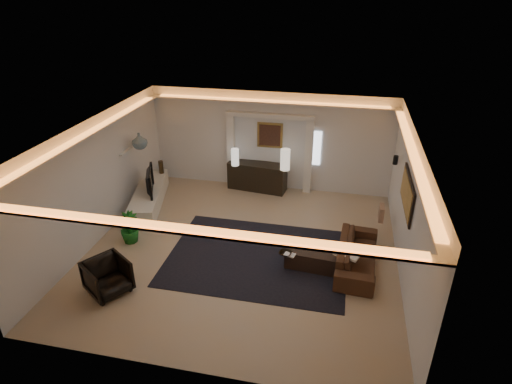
% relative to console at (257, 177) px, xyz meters
% --- Properties ---
extents(floor, '(7.00, 7.00, 0.00)m').
position_rel_console_xyz_m(floor, '(0.33, -3.25, -0.40)').
color(floor, tan).
rests_on(floor, ground).
extents(ceiling, '(7.00, 7.00, 0.00)m').
position_rel_console_xyz_m(ceiling, '(0.33, -3.25, 2.50)').
color(ceiling, white).
rests_on(ceiling, ground).
extents(wall_back, '(7.00, 0.00, 7.00)m').
position_rel_console_xyz_m(wall_back, '(0.33, 0.25, 1.05)').
color(wall_back, silver).
rests_on(wall_back, ground).
extents(wall_front, '(7.00, 0.00, 7.00)m').
position_rel_console_xyz_m(wall_front, '(0.33, -6.75, 1.05)').
color(wall_front, silver).
rests_on(wall_front, ground).
extents(wall_left, '(0.00, 7.00, 7.00)m').
position_rel_console_xyz_m(wall_left, '(-3.17, -3.25, 1.05)').
color(wall_left, silver).
rests_on(wall_left, ground).
extents(wall_right, '(0.00, 7.00, 7.00)m').
position_rel_console_xyz_m(wall_right, '(3.83, -3.25, 1.05)').
color(wall_right, silver).
rests_on(wall_right, ground).
extents(cove_soffit, '(7.00, 7.00, 0.04)m').
position_rel_console_xyz_m(cove_soffit, '(0.33, -3.25, 2.22)').
color(cove_soffit, silver).
rests_on(cove_soffit, ceiling).
extents(daylight_slit, '(0.25, 0.03, 1.00)m').
position_rel_console_xyz_m(daylight_slit, '(1.68, 0.23, 0.95)').
color(daylight_slit, white).
rests_on(daylight_slit, wall_back).
extents(area_rug, '(4.00, 3.00, 0.01)m').
position_rel_console_xyz_m(area_rug, '(0.73, -3.45, -0.39)').
color(area_rug, black).
rests_on(area_rug, ground).
extents(pilaster_left, '(0.22, 0.20, 2.20)m').
position_rel_console_xyz_m(pilaster_left, '(-0.82, 0.15, 0.70)').
color(pilaster_left, silver).
rests_on(pilaster_left, ground).
extents(pilaster_right, '(0.22, 0.20, 2.20)m').
position_rel_console_xyz_m(pilaster_right, '(1.48, 0.15, 0.70)').
color(pilaster_right, silver).
rests_on(pilaster_right, ground).
extents(alcove_header, '(2.52, 0.20, 0.12)m').
position_rel_console_xyz_m(alcove_header, '(0.33, 0.15, 1.85)').
color(alcove_header, silver).
rests_on(alcove_header, wall_back).
extents(painting_frame, '(0.74, 0.04, 0.74)m').
position_rel_console_xyz_m(painting_frame, '(0.33, 0.22, 1.25)').
color(painting_frame, tan).
rests_on(painting_frame, wall_back).
extents(painting_canvas, '(0.62, 0.02, 0.62)m').
position_rel_console_xyz_m(painting_canvas, '(0.33, 0.19, 1.25)').
color(painting_canvas, '#4C2D1E').
rests_on(painting_canvas, wall_back).
extents(art_panel_frame, '(0.04, 1.64, 0.74)m').
position_rel_console_xyz_m(art_panel_frame, '(3.80, -2.95, 1.30)').
color(art_panel_frame, black).
rests_on(art_panel_frame, wall_right).
extents(art_panel_gold, '(0.02, 1.50, 0.62)m').
position_rel_console_xyz_m(art_panel_gold, '(3.77, -2.95, 1.30)').
color(art_panel_gold, tan).
rests_on(art_panel_gold, wall_right).
extents(wall_sconce, '(0.12, 0.12, 0.22)m').
position_rel_console_xyz_m(wall_sconce, '(3.71, -1.05, 1.28)').
color(wall_sconce, black).
rests_on(wall_sconce, wall_right).
extents(wall_niche, '(0.10, 0.55, 0.04)m').
position_rel_console_xyz_m(wall_niche, '(-3.11, -1.85, 1.25)').
color(wall_niche, silver).
rests_on(wall_niche, wall_left).
extents(console, '(1.77, 0.74, 0.86)m').
position_rel_console_xyz_m(console, '(0.00, 0.00, 0.00)').
color(console, black).
rests_on(console, ground).
extents(lamp_left, '(0.23, 0.23, 0.50)m').
position_rel_console_xyz_m(lamp_left, '(-0.60, -0.25, 0.69)').
color(lamp_left, silver).
rests_on(lamp_left, console).
extents(lamp_right, '(0.36, 0.36, 0.61)m').
position_rel_console_xyz_m(lamp_right, '(0.86, -0.27, 0.69)').
color(lamp_right, beige).
rests_on(lamp_right, console).
extents(media_ledge, '(1.34, 2.79, 0.51)m').
position_rel_console_xyz_m(media_ledge, '(-2.75, -1.58, -0.17)').
color(media_ledge, silver).
rests_on(media_ledge, ground).
extents(tv, '(1.10, 0.56, 0.65)m').
position_rel_console_xyz_m(tv, '(-2.68, -1.75, 0.37)').
color(tv, black).
rests_on(tv, media_ledge).
extents(figurine, '(0.18, 0.18, 0.38)m').
position_rel_console_xyz_m(figurine, '(-2.82, -0.49, 0.24)').
color(figurine, '#3B2C19').
rests_on(figurine, media_ledge).
extents(ginger_jar, '(0.41, 0.41, 0.42)m').
position_rel_console_xyz_m(ginger_jar, '(-2.82, -1.59, 1.48)').
color(ginger_jar, slate).
rests_on(ginger_jar, wall_niche).
extents(plant, '(0.54, 0.54, 0.78)m').
position_rel_console_xyz_m(plant, '(-2.39, -3.45, -0.01)').
color(plant, '#155D1A').
rests_on(plant, ground).
extents(sofa, '(2.11, 0.94, 0.60)m').
position_rel_console_xyz_m(sofa, '(2.92, -3.32, -0.10)').
color(sofa, '#312014').
rests_on(sofa, ground).
extents(throw_blanket, '(0.63, 0.58, 0.06)m').
position_rel_console_xyz_m(throw_blanket, '(2.71, -3.66, 0.15)').
color(throw_blanket, white).
rests_on(throw_blanket, sofa).
extents(throw_pillow, '(0.12, 0.38, 0.38)m').
position_rel_console_xyz_m(throw_pillow, '(3.48, -1.77, 0.15)').
color(throw_pillow, '#A0795E').
rests_on(throw_pillow, sofa).
extents(coffee_table, '(1.17, 0.71, 0.42)m').
position_rel_console_xyz_m(coffee_table, '(1.97, -3.50, -0.20)').
color(coffee_table, black).
rests_on(coffee_table, ground).
extents(bowl, '(0.32, 0.32, 0.07)m').
position_rel_console_xyz_m(bowl, '(1.41, -3.80, 0.04)').
color(bowl, black).
rests_on(bowl, coffee_table).
extents(magazine, '(0.27, 0.22, 0.03)m').
position_rel_console_xyz_m(magazine, '(1.50, -3.80, 0.02)').
color(magazine, white).
rests_on(magazine, coffee_table).
extents(armchair, '(1.09, 1.08, 0.72)m').
position_rel_console_xyz_m(armchair, '(-1.95, -5.22, -0.04)').
color(armchair, '#2E261F').
rests_on(armchair, ground).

